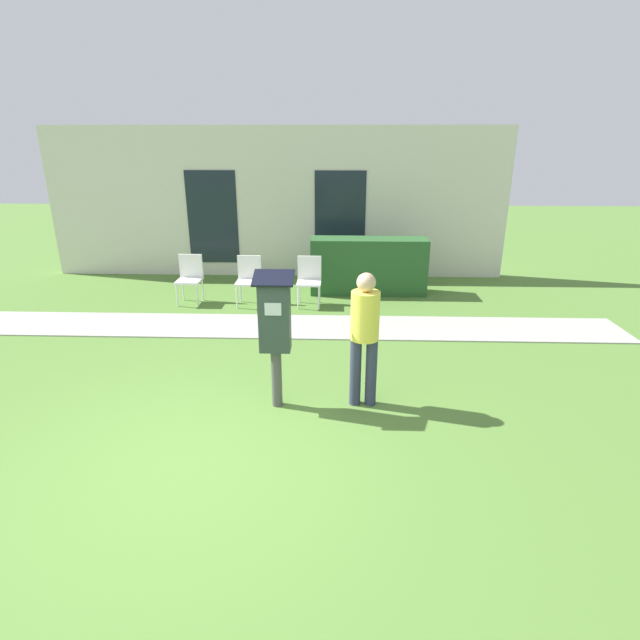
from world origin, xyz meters
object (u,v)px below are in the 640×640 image
parking_meter (275,323)px  outdoor_chair_right (309,277)px  outdoor_chair_middle (249,276)px  outdoor_chair_left (190,275)px  person_standing (365,330)px

parking_meter → outdoor_chair_right: parking_meter is taller
outdoor_chair_middle → outdoor_chair_right: (1.12, -0.00, 0.00)m
outdoor_chair_left → outdoor_chair_middle: same height
outdoor_chair_left → outdoor_chair_middle: (1.12, -0.07, 0.00)m
outdoor_chair_left → outdoor_chair_middle: bearing=4.0°
outdoor_chair_left → outdoor_chair_right: 2.24m
outdoor_chair_right → outdoor_chair_middle: bearing=-165.7°
outdoor_chair_left → outdoor_chair_middle: 1.12m
parking_meter → outdoor_chair_right: size_ratio=1.77×
person_standing → outdoor_chair_left: 4.89m
parking_meter → outdoor_chair_left: (-2.08, 3.86, -0.49)m
parking_meter → outdoor_chair_left: size_ratio=1.77×
person_standing → outdoor_chair_left: bearing=158.5°
outdoor_chair_right → parking_meter: bearing=-78.1°
person_standing → outdoor_chair_middle: size_ratio=1.76×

